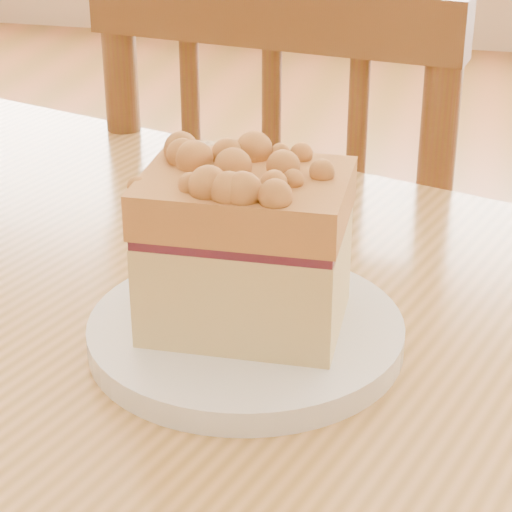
{
  "coord_description": "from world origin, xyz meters",
  "views": [
    {
      "loc": [
        0.22,
        -0.35,
        1.1
      ],
      "look_at": [
        0.08,
        0.24,
        0.8
      ],
      "focal_mm": 70.0,
      "sensor_mm": 36.0,
      "label": 1
    }
  ],
  "objects_px": {
    "plate": "(246,334)",
    "cake_slice": "(245,241)",
    "cafe_table_main": "(45,454)",
    "cafe_chair_main": "(311,321)"
  },
  "relations": [
    {
      "from": "cafe_chair_main",
      "to": "plate",
      "type": "relative_size",
      "value": 4.37
    },
    {
      "from": "plate",
      "to": "cake_slice",
      "type": "bearing_deg",
      "value": 132.3
    },
    {
      "from": "cafe_table_main",
      "to": "plate",
      "type": "distance_m",
      "value": 0.18
    },
    {
      "from": "cafe_table_main",
      "to": "plate",
      "type": "bearing_deg",
      "value": 26.23
    },
    {
      "from": "cafe_table_main",
      "to": "cafe_chair_main",
      "type": "relative_size",
      "value": 1.46
    },
    {
      "from": "cafe_table_main",
      "to": "cafe_chair_main",
      "type": "height_order",
      "value": "cafe_chair_main"
    },
    {
      "from": "cafe_chair_main",
      "to": "cafe_table_main",
      "type": "bearing_deg",
      "value": 87.77
    },
    {
      "from": "cafe_table_main",
      "to": "cafe_chair_main",
      "type": "bearing_deg",
      "value": 96.63
    },
    {
      "from": "plate",
      "to": "cake_slice",
      "type": "height_order",
      "value": "cake_slice"
    },
    {
      "from": "cafe_chair_main",
      "to": "plate",
      "type": "distance_m",
      "value": 0.6
    }
  ]
}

